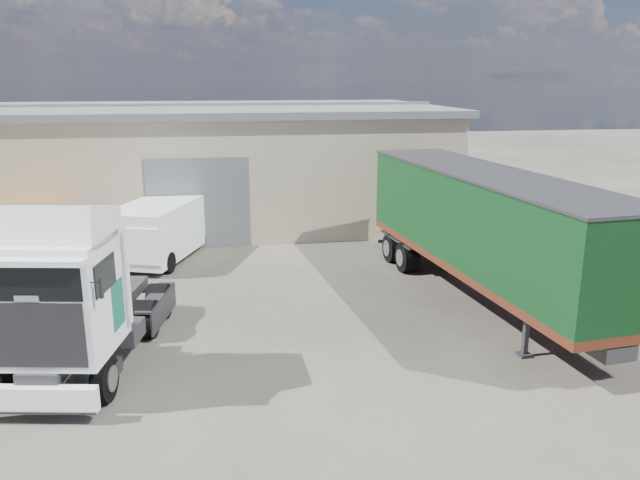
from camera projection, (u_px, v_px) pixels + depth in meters
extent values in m
plane|color=#272420|center=(274.00, 349.00, 15.68)|extent=(120.00, 120.00, 0.00)
cube|color=#C1B094|center=(115.00, 167.00, 29.37)|extent=(30.00, 12.00, 5.00)
cube|color=slate|center=(110.00, 110.00, 28.70)|extent=(30.60, 12.60, 0.30)
cube|color=slate|center=(199.00, 204.00, 24.43)|extent=(4.00, 0.08, 3.60)
cube|color=slate|center=(110.00, 105.00, 28.64)|extent=(30.60, 0.40, 0.15)
cube|color=brown|center=(570.00, 228.00, 22.89)|extent=(0.35, 26.00, 2.50)
cylinder|color=black|center=(56.00, 378.00, 13.07)|extent=(2.48, 1.41, 1.01)
cylinder|color=black|center=(110.00, 319.00, 16.29)|extent=(2.53, 1.42, 1.01)
cylinder|color=black|center=(126.00, 301.00, 17.58)|extent=(2.53, 1.42, 1.01)
cube|color=#2D2D30|center=(94.00, 321.00, 15.19)|extent=(1.96, 6.33, 0.29)
cube|color=white|center=(36.00, 399.00, 12.20)|extent=(2.43, 0.67, 0.52)
cube|color=white|center=(54.00, 298.00, 12.97)|extent=(2.73, 2.58, 2.33)
cube|color=black|center=(32.00, 335.00, 12.01)|extent=(2.07, 0.43, 1.33)
cube|color=black|center=(26.00, 283.00, 11.76)|extent=(2.11, 0.43, 0.71)
cube|color=white|center=(50.00, 226.00, 12.78)|extent=(2.65, 2.23, 1.17)
cube|color=#0C584A|center=(8.00, 303.00, 13.43)|extent=(0.14, 0.70, 1.05)
cube|color=#0C584A|center=(118.00, 304.00, 13.39)|extent=(0.14, 0.70, 1.05)
cylinder|color=#2D2D30|center=(111.00, 296.00, 16.34)|extent=(1.22, 1.22, 0.11)
cube|color=#2D2D30|center=(526.00, 336.00, 15.13)|extent=(0.32, 0.32, 1.09)
cube|color=#2D2D30|center=(589.00, 328.00, 15.57)|extent=(0.32, 0.32, 1.09)
cylinder|color=black|center=(426.00, 250.00, 22.60)|extent=(2.61, 1.29, 1.05)
cube|color=#2D2D30|center=(482.00, 273.00, 18.77)|extent=(1.95, 11.89, 0.35)
cube|color=#5B2414|center=(483.00, 263.00, 18.69)|extent=(3.63, 12.05, 0.24)
cube|color=black|center=(486.00, 217.00, 18.33)|extent=(3.63, 12.05, 2.57)
cube|color=#2D2D30|center=(489.00, 173.00, 18.00)|extent=(3.69, 12.12, 0.08)
cylinder|color=black|center=(143.00, 261.00, 21.83)|extent=(2.31, 1.45, 0.75)
cylinder|color=black|center=(183.00, 236.00, 25.29)|extent=(2.31, 1.45, 0.75)
cube|color=white|center=(163.00, 226.00, 23.35)|extent=(3.81, 5.65, 1.93)
cube|color=white|center=(136.00, 243.00, 21.31)|extent=(2.32, 1.68, 1.25)
cube|color=black|center=(138.00, 223.00, 21.37)|extent=(1.90, 0.76, 0.68)
cube|color=#2D2D30|center=(37.00, 257.00, 23.17)|extent=(3.36, 2.67, 0.27)
cube|color=#CD690C|center=(34.00, 237.00, 22.97)|extent=(3.13, 2.44, 1.83)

